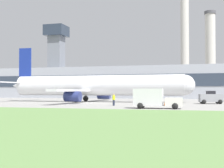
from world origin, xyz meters
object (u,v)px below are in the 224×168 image
(airplane, at_px, (95,86))
(pushback_tug, at_px, (211,98))
(baggage_truck, at_px, (154,99))
(ground_crew_person, at_px, (114,100))

(airplane, height_order, pushback_tug, airplane)
(baggage_truck, bearing_deg, ground_crew_person, 138.89)
(pushback_tug, distance_m, baggage_truck, 16.79)
(airplane, relative_size, pushback_tug, 9.30)
(airplane, relative_size, ground_crew_person, 21.29)
(pushback_tug, relative_size, ground_crew_person, 2.29)
(baggage_truck, relative_size, ground_crew_person, 3.42)
(ground_crew_person, bearing_deg, baggage_truck, -41.11)
(airplane, height_order, baggage_truck, airplane)
(pushback_tug, distance_m, ground_crew_person, 16.36)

